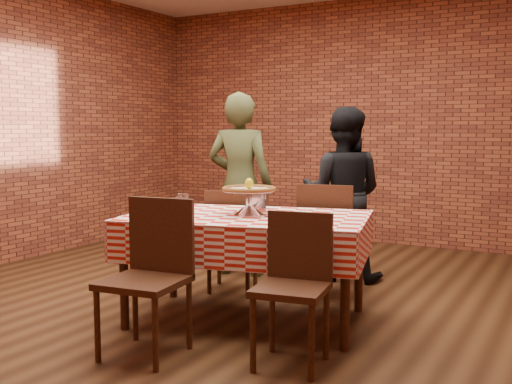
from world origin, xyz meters
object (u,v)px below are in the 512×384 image
Objects in this scene: water_glass_right at (183,202)px; diner_black at (342,194)px; pizza_stand at (249,202)px; diner_olive at (240,184)px; chair_far_left at (233,240)px; pizza at (249,190)px; water_glass_left at (180,206)px; table at (247,268)px; chair_far_right at (330,239)px; condiment_caddy at (260,199)px; chair_near_left at (144,279)px; chair_near_right at (291,292)px.

water_glass_right is 1.65m from diner_black.
pizza_stand reaches higher than water_glass_right.
diner_olive is (-0.23, 1.21, 0.02)m from water_glass_right.
chair_far_left is at bearing 103.54° from diner_olive.
pizza reaches higher than chair_far_left.
water_glass_left is 0.08× the size of diner_black.
chair_far_right is (0.26, 0.91, 0.09)m from table.
table is at bearing -93.21° from condiment_caddy.
chair_far_left is (-0.51, 0.61, -0.41)m from pizza_stand.
pizza_stand is 0.44× the size of chair_far_left.
table is 1.77× the size of chair_near_left.
chair_near_left is 0.60× the size of diner_black.
pizza is at bearing 71.20° from chair_near_left.
water_glass_right is 0.15× the size of chair_far_left.
pizza reaches higher than chair_near_right.
diner_black is (-0.11, 0.56, 0.31)m from chair_far_right.
water_glass_left is 1.37m from chair_far_right.
water_glass_left is (-0.40, -0.28, -0.11)m from pizza.
water_glass_right is 1.23m from diner_olive.
pizza_stand is 2.96× the size of water_glass_right.
diner_black reaches higher than chair_near_left.
chair_near_right is 2.16m from diner_black.
chair_far_left is at bearing 129.14° from condiment_caddy.
water_glass_right is at bearing 145.23° from chair_near_right.
diner_black is (0.15, 1.47, 0.40)m from table.
chair_far_right is at bearing -179.42° from chair_far_left.
table is 10.69× the size of condiment_caddy.
chair_far_left is at bearing 39.20° from diner_black.
pizza is 0.28m from condiment_caddy.
water_glass_right is at bearing -174.73° from table.
chair_near_left is 1.09× the size of chair_far_left.
pizza reaches higher than chair_far_right.
chair_far_left is at bearing 89.74° from water_glass_right.
condiment_caddy is (-0.05, 0.30, 0.46)m from table.
diner_black reaches higher than condiment_caddy.
condiment_caddy is 0.17× the size of chair_far_right.
water_glass_left is 0.84× the size of condiment_caddy.
chair_far_right is at bearing 89.05° from diner_black.
chair_far_left is 1.11m from diner_black.
diner_olive is at bearing 115.17° from condiment_caddy.
diner_olive reaches higher than chair_near_left.
diner_olive is 1.09× the size of diner_black.
chair_far_right reaches higher than table.
chair_far_right is (0.46, 1.79, -0.00)m from chair_near_left.
condiment_caddy is at bearing 100.14° from table.
diner_olive is (-0.69, 0.87, 0.01)m from condiment_caddy.
chair_near_right is (0.64, -0.65, -0.50)m from pizza.
diner_black reaches higher than water_glass_left.
table is 0.47m from pizza_stand.
diner_olive is at bearing 100.70° from water_glass_right.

